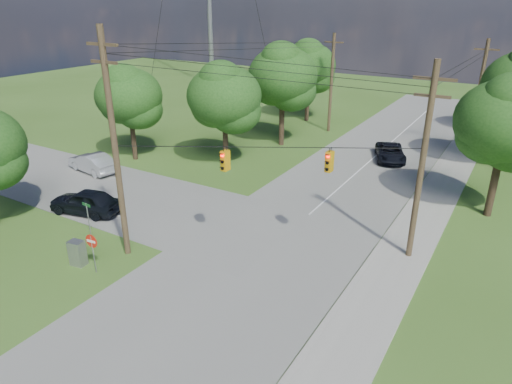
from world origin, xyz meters
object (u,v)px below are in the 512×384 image
Objects in this scene: pole_sw at (115,145)px; car_main_north at (390,152)px; car_cross_silver at (92,162)px; control_cabinet at (77,253)px; pole_north_w at (331,83)px; car_cross_dark at (86,201)px; do_not_enter_sign at (92,245)px; pole_ne at (422,163)px; pole_north_e at (478,96)px.

car_main_north is at bearing 71.12° from pole_sw.
control_cabinet is (10.63, -10.13, -0.12)m from car_cross_silver.
car_cross_dark is at bearing -101.69° from pole_north_w.
do_not_enter_sign reaches higher than car_cross_dark.
pole_ne is at bearing 97.48° from car_cross_silver.
car_main_north is at bearing 109.34° from pole_ne.
car_cross_silver is at bearing -163.87° from car_main_north.
pole_north_w is at bearing 160.12° from car_cross_silver.
pole_north_w is at bearing 156.11° from car_cross_dark.
car_cross_silver is (-5.91, 5.60, -0.03)m from car_cross_dark.
do_not_enter_sign is (6.10, -4.58, 0.76)m from car_cross_dark.
pole_north_w reaches higher than control_cabinet.
do_not_enter_sign is at bearing 57.86° from car_cross_silver.
car_cross_silver is (-25.45, 0.30, -4.64)m from pole_ne.
pole_north_e is 34.78m from do_not_enter_sign.
car_cross_silver is at bearing 146.54° from pole_sw.
pole_sw is at bearing 86.18° from do_not_enter_sign.
car_main_north is at bearing 135.89° from car_cross_silver.
control_cabinet is 1.65m from do_not_enter_sign.
pole_ne is 25.88m from car_cross_silver.
control_cabinet is (-0.92, -31.83, -4.43)m from pole_north_w.
car_main_north is (-5.52, -6.27, -4.41)m from pole_north_e.
pole_ne is 2.12× the size of car_main_north.
car_cross_silver reaches higher than control_cabinet.
pole_sw is at bearing 50.64° from control_cabinet.
control_cabinet is at bearing -91.65° from pole_north_w.
pole_north_w reaches higher than car_main_north.
pole_north_e is 4.55× the size of do_not_enter_sign.
pole_ne is 1.05× the size of pole_north_w.
car_main_north is (14.03, 21.03, -0.13)m from car_cross_dark.
pole_north_w is 11.36m from car_main_north.
pole_north_w is (-13.90, 22.00, -0.34)m from pole_ne.
pole_sw is 2.49× the size of car_cross_dark.
do_not_enter_sign is (1.37, -0.05, 0.91)m from control_cabinet.
pole_north_e reaches higher than do_not_enter_sign.
do_not_enter_sign is at bearing 40.89° from car_cross_dark.
pole_ne reaches higher than car_main_north.
car_cross_silver is 25.21m from car_main_north.
car_cross_dark is at bearing 138.02° from do_not_enter_sign.
car_cross_silver is 14.69m from control_cabinet.
pole_sw is 1.20× the size of pole_north_e.
pole_north_w is 7.15× the size of control_cabinet.
car_cross_silver is at bearing -139.55° from pole_north_e.
car_main_north is 3.55× the size of control_cabinet.
control_cabinet is at bearing 172.78° from do_not_enter_sign.
car_main_north reaches higher than control_cabinet.
do_not_enter_sign is at bearing -112.88° from pole_north_e.
car_main_north is 27.20m from control_cabinet.
pole_north_w is 24.96m from car_cross_silver.
pole_ne is 1.05× the size of pole_north_e.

